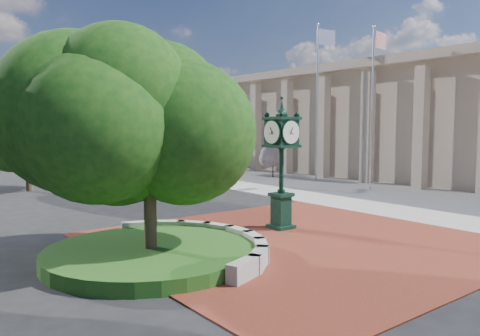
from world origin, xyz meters
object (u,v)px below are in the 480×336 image
at_px(flagpole_a, 372,107).
at_px(street_lamp_near, 79,110).
at_px(post_clock, 281,158).
at_px(flagpole_b, 317,101).
at_px(parked_car, 63,158).

xyz_separation_m(flagpole_a, street_lamp_near, (-9.93, 23.35, 0.26)).
relative_size(post_clock, street_lamp_near, 0.54).
xyz_separation_m(flagpole_b, street_lamp_near, (-11.13, 17.70, -0.40)).
bearing_deg(parked_car, flagpole_b, -65.17).
xyz_separation_m(post_clock, street_lamp_near, (2.01, 28.17, 2.66)).
bearing_deg(parked_car, post_clock, -93.26).
bearing_deg(flagpole_a, street_lamp_near, 113.03).
height_order(flagpole_a, flagpole_b, flagpole_b).
distance_m(parked_car, flagpole_b, 26.73).
height_order(flagpole_b, street_lamp_near, flagpole_b).
relative_size(flagpole_a, street_lamp_near, 1.09).
xyz_separation_m(parked_car, flagpole_a, (9.50, -29.64, 4.31)).
relative_size(parked_car, flagpole_b, 0.41).
xyz_separation_m(post_clock, parked_car, (2.43, 34.47, -1.92)).
bearing_deg(post_clock, flagpole_b, 38.58).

